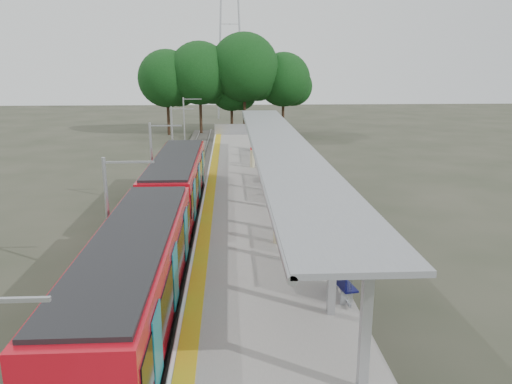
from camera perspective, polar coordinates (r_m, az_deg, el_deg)
ground at (r=15.74m, az=2.25°, el=-20.54°), size 200.00×200.00×0.00m
trackbed at (r=34.16m, az=-8.37°, el=-0.76°), size 3.00×70.00×0.24m
platform at (r=33.94m, az=-0.81°, el=-0.04°), size 6.00×50.00×1.00m
tactile_strip at (r=33.81m, az=-5.13°, el=0.74°), size 0.60×50.00×0.02m
end_fence at (r=58.26m, az=-1.78°, el=7.19°), size 6.00×0.10×1.20m
train at (r=23.93m, az=-10.69°, el=-2.71°), size 2.74×27.60×3.62m
canopy at (r=29.55m, az=2.58°, el=5.09°), size 3.27×38.00×3.66m
tree_cluster at (r=65.36m, az=-3.55°, el=13.21°), size 22.15×9.67×12.85m
catenary_masts at (r=32.78m, az=-11.69°, el=3.45°), size 2.08×48.16×5.40m
bench_near at (r=18.15m, az=9.56°, el=-9.89°), size 0.79×1.72×1.14m
bench_mid at (r=34.59m, az=2.04°, el=1.93°), size 0.52×1.41×0.95m
bench_far at (r=47.09m, az=0.22°, el=5.40°), size 0.72×1.62×1.07m
info_pillar_near at (r=22.87m, az=2.55°, el=-3.83°), size 0.44×0.44×1.95m
info_pillar_far at (r=39.58m, az=-0.42°, el=3.84°), size 0.36×0.36×1.61m
litter_bin at (r=30.70m, az=2.73°, el=0.24°), size 0.54×0.54×0.94m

